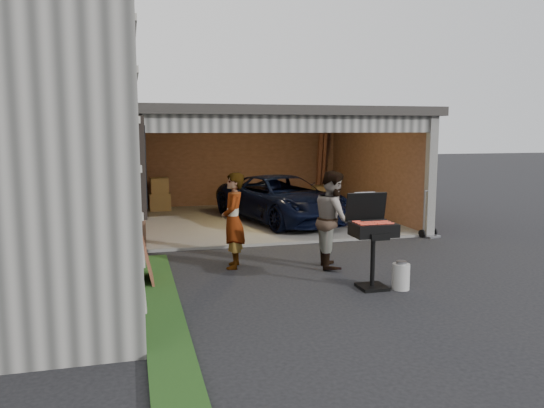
% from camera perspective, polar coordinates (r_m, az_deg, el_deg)
% --- Properties ---
extents(ground, '(80.00, 80.00, 0.00)m').
position_cam_1_polar(ground, '(7.81, 5.28, -9.95)').
color(ground, black).
rests_on(ground, ground).
extents(groundcover_strip, '(0.50, 8.00, 0.06)m').
position_cam_1_polar(groundcover_strip, '(6.42, -11.17, -13.82)').
color(groundcover_strip, '#193814').
rests_on(groundcover_strip, ground).
extents(garage, '(6.80, 6.30, 2.90)m').
position_cam_1_polar(garage, '(14.17, -1.26, 5.84)').
color(garage, '#605E59').
rests_on(garage, ground).
extents(minivan, '(3.06, 4.63, 1.18)m').
position_cam_1_polar(minivan, '(13.52, 1.09, 0.30)').
color(minivan, black).
rests_on(minivan, ground).
extents(woman, '(0.53, 0.69, 1.67)m').
position_cam_1_polar(woman, '(9.22, -4.19, -1.79)').
color(woman, silver).
rests_on(woman, ground).
extents(man, '(0.81, 0.95, 1.70)m').
position_cam_1_polar(man, '(9.32, 6.60, -1.62)').
color(man, '#45311B').
rests_on(man, ground).
extents(bbq_grill, '(0.65, 0.57, 1.44)m').
position_cam_1_polar(bbq_grill, '(8.15, 10.74, -3.04)').
color(bbq_grill, black).
rests_on(bbq_grill, ground).
extents(propane_tank, '(0.34, 0.34, 0.40)m').
position_cam_1_polar(propane_tank, '(8.32, 13.70, -7.59)').
color(propane_tank, '#B8B7B3').
rests_on(propane_tank, ground).
extents(plywood_panel, '(0.21, 0.76, 0.84)m').
position_cam_1_polar(plywood_panel, '(8.53, -13.32, -5.65)').
color(plywood_panel, '#5A2F1F').
rests_on(plywood_panel, ground).
extents(hand_truck, '(0.47, 0.43, 1.07)m').
position_cam_1_polar(hand_truck, '(12.47, 16.60, -2.48)').
color(hand_truck, gray).
rests_on(hand_truck, ground).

